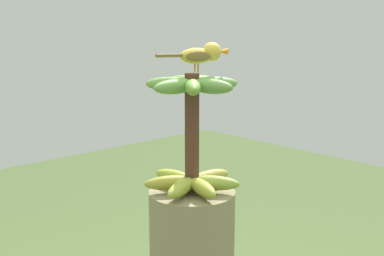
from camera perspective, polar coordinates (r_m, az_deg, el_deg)
banana_bunch at (r=1.39m, az=-0.00°, el=-0.66°), size 0.28×0.27×0.34m
perched_bird at (r=1.41m, az=1.13°, el=8.49°), size 0.10×0.20×0.08m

